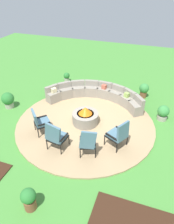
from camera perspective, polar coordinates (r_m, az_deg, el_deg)
The scene contains 14 objects.
ground_plane at distance 8.62m, azimuth -0.44°, elevation -3.18°, with size 24.00×24.00×0.00m, color #478C38.
patio_circle at distance 8.61m, azimuth -0.44°, elevation -3.02°, with size 5.61×5.61×0.06m, color tan.
mulch_bed_right at distance 6.02m, azimuth 12.71°, elevation -27.06°, with size 2.15×1.02×0.04m, color #382114.
fire_pit at distance 8.42m, azimuth -0.45°, elevation -1.30°, with size 1.06×1.06×0.74m.
curved_stone_bench at distance 9.93m, azimuth 2.41°, elevation 4.79°, with size 4.52×1.80×0.75m.
lounge_chair_front_left at distance 7.96m, azimuth -12.73°, elevation -2.41°, with size 0.79×0.82×1.04m.
lounge_chair_front_right at distance 7.12m, azimuth -8.56°, elevation -6.48°, with size 0.68×0.65×1.17m.
lounge_chair_back_left at distance 6.84m, azimuth 0.21°, elevation -8.17°, with size 0.70×0.71×1.10m.
lounge_chair_back_right at distance 7.24m, azimuth 8.67°, elevation -5.96°, with size 0.81×0.81×1.08m.
potted_plant_0 at distance 11.93m, azimuth -5.59°, elevation 9.52°, with size 0.34×0.34×0.54m.
potted_plant_1 at distance 10.63m, azimuth 15.30°, elevation 5.90°, with size 0.47×0.47×0.73m.
potted_plant_2 at distance 9.22m, azimuth 20.11°, elevation -0.09°, with size 0.48×0.48×0.67m.
potted_plant_3 at distance 10.09m, azimuth -20.79°, elevation 3.17°, with size 0.56×0.56×0.74m.
potted_plant_4 at distance 5.97m, azimuth -15.62°, elevation -21.86°, with size 0.40×0.40×0.71m.
Camera 1 is at (2.34, -6.45, 5.22)m, focal length 33.44 mm.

